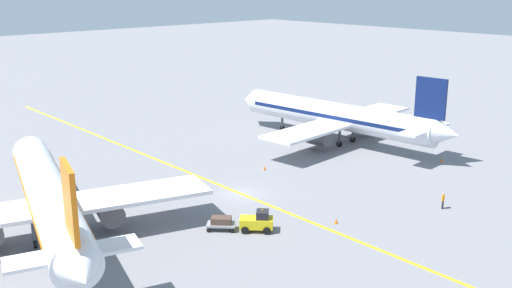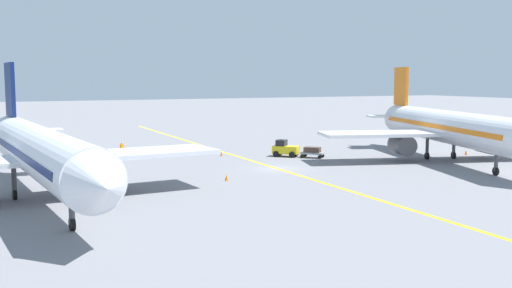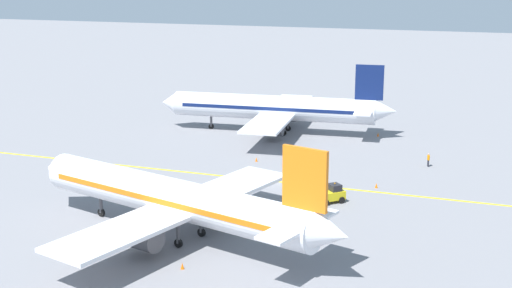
% 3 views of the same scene
% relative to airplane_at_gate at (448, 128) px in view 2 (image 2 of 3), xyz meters
% --- Properties ---
extents(ground_plane, '(400.00, 400.00, 0.00)m').
position_rel_airplane_at_gate_xyz_m(ground_plane, '(19.60, -3.00, -3.71)').
color(ground_plane, slate).
extents(apron_yellow_centreline, '(3.51, 119.97, 0.01)m').
position_rel_airplane_at_gate_xyz_m(apron_yellow_centreline, '(19.60, -3.00, -3.71)').
color(apron_yellow_centreline, yellow).
rests_on(apron_yellow_centreline, ground).
extents(airplane_at_gate, '(28.28, 34.77, 10.60)m').
position_rel_airplane_at_gate_xyz_m(airplane_at_gate, '(0.00, 0.00, 0.00)').
color(airplane_at_gate, white).
rests_on(airplane_at_gate, ground).
extents(airplane_adjacent_stand, '(28.30, 35.54, 10.60)m').
position_rel_airplane_at_gate_xyz_m(airplane_adjacent_stand, '(43.07, 3.43, 0.00)').
color(airplane_adjacent_stand, silver).
rests_on(airplane_adjacent_stand, ground).
extents(baggage_tug_white, '(3.15, 3.21, 2.11)m').
position_rel_airplane_at_gate_xyz_m(baggage_tug_white, '(14.30, -11.21, -2.81)').
color(baggage_tug_white, gold).
rests_on(baggage_tug_white, ground).
extents(baggage_cart_trailing, '(2.81, 2.85, 1.24)m').
position_rel_airplane_at_gate_xyz_m(baggage_cart_trailing, '(12.02, -8.82, -2.95)').
color(baggage_cart_trailing, gray).
rests_on(baggage_cart_trailing, ground).
extents(ground_crew_worker, '(0.55, 0.33, 1.68)m').
position_rel_airplane_at_gate_xyz_m(ground_crew_worker, '(31.49, -19.75, -2.80)').
color(ground_crew_worker, '#23232D').
rests_on(ground_crew_worker, ground).
extents(traffic_cone_near_nose, '(0.32, 0.32, 0.55)m').
position_rel_airplane_at_gate_xyz_m(traffic_cone_near_nose, '(-6.11, -3.21, -3.43)').
color(traffic_cone_near_nose, orange).
rests_on(traffic_cone_near_nose, ground).
extents(traffic_cone_by_wingtip, '(0.32, 0.32, 0.55)m').
position_rel_airplane_at_gate_xyz_m(traffic_cone_by_wingtip, '(20.80, -15.00, -3.43)').
color(traffic_cone_by_wingtip, orange).
rests_on(traffic_cone_by_wingtip, ground).
extents(traffic_cone_far_edge, '(0.32, 0.32, 0.55)m').
position_rel_airplane_at_gate_xyz_m(traffic_cone_far_edge, '(27.06, 1.22, -3.43)').
color(traffic_cone_far_edge, orange).
rests_on(traffic_cone_far_edge, ground).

